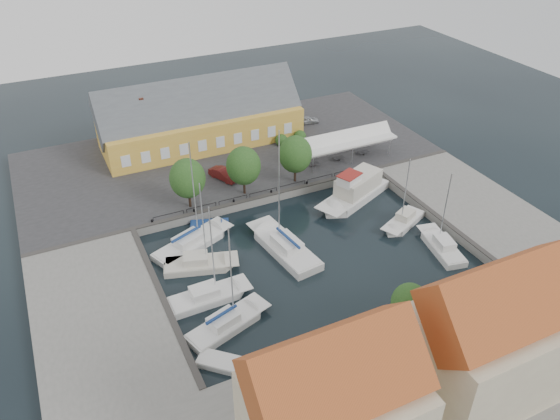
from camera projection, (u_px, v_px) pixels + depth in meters
name	position (u px, v px, depth m)	size (l,w,h in m)	color
ground	(304.00, 248.00, 59.87)	(140.00, 140.00, 0.00)	black
north_quay	(228.00, 157.00, 76.95)	(56.00, 26.00, 1.00)	#2D2D30
west_quay	(102.00, 318.00, 50.13)	(12.00, 24.00, 1.00)	slate
east_quay	(472.00, 207.00, 66.04)	(12.00, 24.00, 1.00)	slate
south_bank	(425.00, 386.00, 43.75)	(56.00, 14.00, 1.00)	slate
quay_edge_fittings	(285.00, 218.00, 62.88)	(56.00, 24.72, 0.40)	#383533
warehouse	(196.00, 120.00, 77.91)	(28.56, 14.00, 9.55)	gold
tent_canopy	(346.00, 141.00, 73.86)	(14.00, 4.00, 2.83)	white
quay_trees	(243.00, 166.00, 65.53)	(18.20, 4.20, 6.30)	black
car_silver	(307.00, 120.00, 84.86)	(1.42, 3.53, 1.20)	#A8ABAF
car_red	(224.00, 174.00, 70.24)	(1.50, 4.31, 1.42)	#5E1615
center_sailboat	(285.00, 248.00, 59.29)	(4.56, 11.11, 14.56)	silver
trawler	(355.00, 192.00, 67.88)	(11.84, 7.69, 5.00)	silver
east_boat_b	(403.00, 222.00, 63.63)	(6.99, 4.80, 9.47)	silver
east_boat_c	(441.00, 248.00, 59.54)	(3.76, 7.77, 9.75)	silver
west_boat_a	(192.00, 244.00, 60.07)	(10.09, 6.40, 12.93)	silver
west_boat_b	(199.00, 265.00, 56.98)	(8.15, 4.79, 10.74)	beige
west_boat_c	(208.00, 298.00, 52.84)	(8.28, 2.81, 11.09)	silver
west_boat_d	(227.00, 325.00, 49.72)	(8.73, 5.00, 11.33)	silver
launch_sw	(224.00, 364.00, 46.15)	(4.77, 4.58, 0.98)	silver
launch_nw	(209.00, 226.00, 63.29)	(4.77, 3.16, 0.88)	navy
townhouses	(476.00, 352.00, 39.84)	(36.30, 8.50, 12.00)	beige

